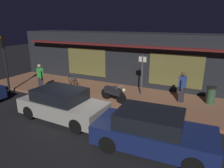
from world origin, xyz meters
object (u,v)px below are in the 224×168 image
(bicycle_parked, at_px, (73,81))
(traffic_light_pole, at_px, (4,54))
(person_photographer, at_px, (40,77))
(parked_car_far, at_px, (62,104))
(trash_bin, at_px, (211,95))
(parked_car_across, at_px, (152,131))
(motorcycle, at_px, (114,92))
(sign_post, at_px, (142,73))
(person_bystander, at_px, (182,86))

(bicycle_parked, relative_size, traffic_light_pole, 0.39)
(bicycle_parked, bearing_deg, person_photographer, -129.67)
(person_photographer, relative_size, parked_car_far, 0.40)
(trash_bin, xyz_separation_m, parked_car_across, (-1.71, -5.16, 0.08))
(motorcycle, distance_m, sign_post, 2.07)
(motorcycle, height_order, person_bystander, person_bystander)
(bicycle_parked, distance_m, trash_bin, 8.45)
(sign_post, distance_m, parked_car_far, 4.91)
(trash_bin, bearing_deg, bicycle_parked, -175.22)
(sign_post, xyz_separation_m, parked_car_far, (-2.37, -4.22, -0.81))
(trash_bin, xyz_separation_m, parked_car_far, (-6.06, -4.62, 0.08))
(sign_post, relative_size, parked_car_far, 0.58)
(sign_post, height_order, traffic_light_pole, traffic_light_pole)
(person_bystander, height_order, sign_post, sign_post)
(bicycle_parked, distance_m, person_photographer, 2.12)
(motorcycle, height_order, trash_bin, motorcycle)
(bicycle_parked, height_order, parked_car_across, parked_car_across)
(motorcycle, xyz_separation_m, person_bystander, (3.31, 1.52, 0.38))
(motorcycle, distance_m, parked_car_across, 4.39)
(bicycle_parked, height_order, sign_post, sign_post)
(sign_post, bearing_deg, bicycle_parked, -176.38)
(bicycle_parked, xyz_separation_m, sign_post, (4.73, 0.30, 1.00))
(person_photographer, xyz_separation_m, parked_car_across, (8.02, -2.87, -0.32))
(parked_car_far, bearing_deg, person_photographer, 147.53)
(sign_post, height_order, parked_car_across, sign_post)
(bicycle_parked, xyz_separation_m, parked_car_across, (6.71, -4.46, 0.20))
(person_photographer, bearing_deg, bicycle_parked, 50.33)
(parked_car_across, bearing_deg, parked_car_far, 172.97)
(trash_bin, bearing_deg, parked_car_across, -108.38)
(person_bystander, relative_size, parked_car_across, 0.40)
(person_photographer, height_order, parked_car_far, person_photographer)
(trash_bin, bearing_deg, person_bystander, -162.17)
(person_photographer, xyz_separation_m, traffic_light_pole, (-1.57, -1.11, 1.45))
(person_photographer, bearing_deg, parked_car_across, -19.70)
(bicycle_parked, relative_size, parked_car_far, 0.34)
(trash_bin, height_order, traffic_light_pole, traffic_light_pole)
(trash_bin, distance_m, parked_car_across, 5.44)
(person_bystander, bearing_deg, trash_bin, 17.83)
(trash_bin, relative_size, parked_car_far, 0.22)
(motorcycle, relative_size, trash_bin, 1.80)
(parked_car_across, bearing_deg, motorcycle, 133.51)
(parked_car_across, bearing_deg, person_bystander, 86.52)
(traffic_light_pole, relative_size, parked_car_across, 0.86)
(person_photographer, relative_size, trash_bin, 1.80)
(person_photographer, distance_m, traffic_light_pole, 2.41)
(person_bystander, distance_m, parked_car_across, 4.72)
(person_bystander, xyz_separation_m, parked_car_far, (-4.64, -4.16, -0.32))
(trash_bin, distance_m, parked_car_far, 7.63)
(person_photographer, height_order, sign_post, sign_post)
(person_bystander, xyz_separation_m, trash_bin, (1.43, 0.46, -0.41))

